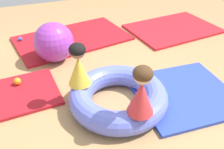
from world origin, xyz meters
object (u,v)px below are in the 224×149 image
child_in_red (141,91)px  play_ball_orange (17,81)px  child_in_yellow (79,65)px  play_ball_blue (20,39)px  exercise_ball_large (54,42)px  inflatable_cushion (118,97)px  play_ball_teal (41,32)px

child_in_red → play_ball_orange: 1.70m
child_in_yellow → play_ball_blue: (-0.56, 1.85, -0.43)m
play_ball_blue → exercise_ball_large: bearing=-59.3°
inflatable_cushion → play_ball_teal: 2.28m
child_in_red → exercise_ball_large: 1.83m
child_in_yellow → play_ball_blue: size_ratio=7.64×
child_in_red → play_ball_blue: 2.73m
child_in_yellow → child_in_red: bearing=-159.5°
child_in_red → play_ball_teal: size_ratio=5.00×
child_in_yellow → play_ball_orange: child_in_yellow is taller
play_ball_teal → child_in_yellow: bearing=-84.2°
play_ball_teal → child_in_red: bearing=-76.7°
inflatable_cushion → exercise_ball_large: bearing=110.3°
inflatable_cushion → child_in_red: (0.05, -0.44, 0.38)m
play_ball_teal → play_ball_blue: 0.39m
play_ball_blue → exercise_ball_large: (0.46, -0.77, 0.22)m
play_ball_blue → child_in_yellow: bearing=-73.1°
play_ball_teal → exercise_ball_large: exercise_ball_large is taller
child_in_yellow → exercise_ball_large: (-0.11, 1.08, -0.22)m
exercise_ball_large → play_ball_orange: bearing=-138.0°
inflatable_cushion → play_ball_orange: 1.32m
child_in_red → play_ball_teal: bearing=138.9°
play_ball_orange → exercise_ball_large: (0.58, 0.52, 0.20)m
child_in_yellow → play_ball_orange: size_ratio=5.36×
inflatable_cushion → exercise_ball_large: exercise_ball_large is taller
inflatable_cushion → play_ball_teal: size_ratio=10.89×
inflatable_cushion → exercise_ball_large: size_ratio=1.94×
inflatable_cushion → play_ball_blue: 2.28m
play_ball_blue → exercise_ball_large: size_ratio=0.11×
inflatable_cushion → child_in_red: size_ratio=2.18×
child_in_yellow → exercise_ball_large: size_ratio=0.86×
child_in_yellow → play_ball_teal: size_ratio=4.85×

